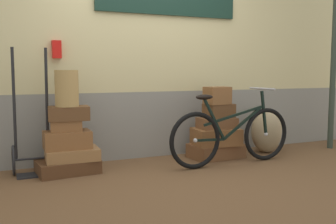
{
  "coord_description": "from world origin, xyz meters",
  "views": [
    {
      "loc": [
        -1.71,
        -3.88,
        1.11
      ],
      "look_at": [
        0.11,
        0.26,
        0.63
      ],
      "focal_mm": 41.65,
      "sensor_mm": 36.0,
      "label": 1
    }
  ],
  "objects": [
    {
      "name": "suitcase_6",
      "position": [
        0.82,
        0.34,
        0.28
      ],
      "size": [
        0.61,
        0.47,
        0.21
      ],
      "primitive_type": "cube",
      "rotation": [
        0.0,
        0.0,
        -0.11
      ],
      "color": "brown",
      "rests_on": "suitcase_5"
    },
    {
      "name": "bicycle",
      "position": [
        0.82,
        -0.01,
        0.35
      ],
      "size": [
        1.67,
        0.46,
        0.91
      ],
      "color": "black",
      "rests_on": "ground"
    },
    {
      "name": "suitcase_0",
      "position": [
        -1.04,
        0.36,
        0.07
      ],
      "size": [
        0.68,
        0.49,
        0.15
      ],
      "primitive_type": "cube",
      "rotation": [
        0.0,
        0.0,
        0.1
      ],
      "color": "#4C2D19",
      "rests_on": "ground"
    },
    {
      "name": "suitcase_5",
      "position": [
        0.84,
        0.38,
        0.09
      ],
      "size": [
        0.69,
        0.47,
        0.18
      ],
      "primitive_type": "cube",
      "rotation": [
        0.0,
        0.0,
        0.08
      ],
      "color": "brown",
      "rests_on": "ground"
    },
    {
      "name": "suitcase_3",
      "position": [
        -1.04,
        0.38,
        0.52
      ],
      "size": [
        0.35,
        0.27,
        0.12
      ],
      "primitive_type": "cube",
      "rotation": [
        0.0,
        0.0,
        -0.11
      ],
      "color": "brown",
      "rests_on": "suitcase_2"
    },
    {
      "name": "suitcase_4",
      "position": [
        -1.01,
        0.39,
        0.65
      ],
      "size": [
        0.46,
        0.33,
        0.15
      ],
      "primitive_type": "cube",
      "rotation": [
        0.0,
        0.0,
        -0.1
      ],
      "color": "brown",
      "rests_on": "suitcase_3"
    },
    {
      "name": "ground",
      "position": [
        0.0,
        0.0,
        -0.03
      ],
      "size": [
        9.21,
        5.2,
        0.06
      ],
      "primitive_type": "cube",
      "color": "brown"
    },
    {
      "name": "suitcase_1",
      "position": [
        -0.99,
        0.36,
        0.21
      ],
      "size": [
        0.58,
        0.41,
        0.13
      ],
      "primitive_type": "cube",
      "rotation": [
        0.0,
        0.0,
        -0.04
      ],
      "color": "olive",
      "rests_on": "suitcase_0"
    },
    {
      "name": "suitcase_2",
      "position": [
        -1.03,
        0.37,
        0.37
      ],
      "size": [
        0.49,
        0.32,
        0.19
      ],
      "primitive_type": "cube",
      "rotation": [
        0.0,
        0.0,
        -0.01
      ],
      "color": "brown",
      "rests_on": "suitcase_1"
    },
    {
      "name": "suitcase_9",
      "position": [
        0.83,
        0.34,
        0.8
      ],
      "size": [
        0.31,
        0.25,
        0.22
      ],
      "primitive_type": "cube",
      "rotation": [
        0.0,
        0.0,
        0.08
      ],
      "color": "brown",
      "rests_on": "suitcase_8"
    },
    {
      "name": "burlap_sack",
      "position": [
        1.64,
        0.38,
        0.29
      ],
      "size": [
        0.43,
        0.37,
        0.58
      ],
      "primitive_type": "ellipsoid",
      "color": "#9E8966",
      "rests_on": "ground"
    },
    {
      "name": "wicker_basket",
      "position": [
        -1.02,
        0.36,
        0.92
      ],
      "size": [
        0.25,
        0.25,
        0.39
      ],
      "primitive_type": "cylinder",
      "color": "#A8844C",
      "rests_on": "suitcase_4"
    },
    {
      "name": "luggage_trolley",
      "position": [
        -1.38,
        0.49,
        0.3
      ],
      "size": [
        0.42,
        0.38,
        1.36
      ],
      "color": "black",
      "rests_on": "ground"
    },
    {
      "name": "suitcase_7",
      "position": [
        0.83,
        0.35,
        0.45
      ],
      "size": [
        0.48,
        0.34,
        0.13
      ],
      "primitive_type": "cube",
      "rotation": [
        0.0,
        0.0,
        -0.07
      ],
      "color": "brown",
      "rests_on": "suitcase_6"
    },
    {
      "name": "suitcase_8",
      "position": [
        0.87,
        0.37,
        0.61
      ],
      "size": [
        0.37,
        0.28,
        0.17
      ],
      "primitive_type": "cube",
      "rotation": [
        0.0,
        0.0,
        0.07
      ],
      "color": "brown",
      "rests_on": "suitcase_7"
    },
    {
      "name": "station_building",
      "position": [
        0.01,
        0.85,
        1.26
      ],
      "size": [
        7.21,
        0.74,
        2.51
      ],
      "color": "gray",
      "rests_on": "ground"
    }
  ]
}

